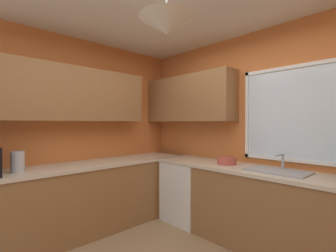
{
  "coord_description": "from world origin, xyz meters",
  "views": [
    {
      "loc": [
        1.37,
        -1.27,
        1.42
      ],
      "look_at": [
        -0.64,
        0.62,
        1.39
      ],
      "focal_mm": 25.31,
      "sensor_mm": 36.0,
      "label": 1
    }
  ],
  "objects_px": {
    "dishwasher": "(188,191)",
    "bowl": "(227,161)",
    "sink_assembly": "(277,171)",
    "kettle": "(18,162)"
  },
  "relations": [
    {
      "from": "bowl",
      "to": "dishwasher",
      "type": "bearing_deg",
      "value": -177.27
    },
    {
      "from": "sink_assembly",
      "to": "bowl",
      "type": "height_order",
      "value": "sink_assembly"
    },
    {
      "from": "dishwasher",
      "to": "bowl",
      "type": "distance_m",
      "value": 0.81
    },
    {
      "from": "dishwasher",
      "to": "kettle",
      "type": "bearing_deg",
      "value": -107.56
    },
    {
      "from": "kettle",
      "to": "bowl",
      "type": "bearing_deg",
      "value": 58.26
    },
    {
      "from": "dishwasher",
      "to": "kettle",
      "type": "height_order",
      "value": "kettle"
    },
    {
      "from": "kettle",
      "to": "bowl",
      "type": "height_order",
      "value": "kettle"
    },
    {
      "from": "sink_assembly",
      "to": "dishwasher",
      "type": "bearing_deg",
      "value": -178.35
    },
    {
      "from": "kettle",
      "to": "sink_assembly",
      "type": "relative_size",
      "value": 0.36
    },
    {
      "from": "kettle",
      "to": "bowl",
      "type": "relative_size",
      "value": 0.94
    }
  ]
}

